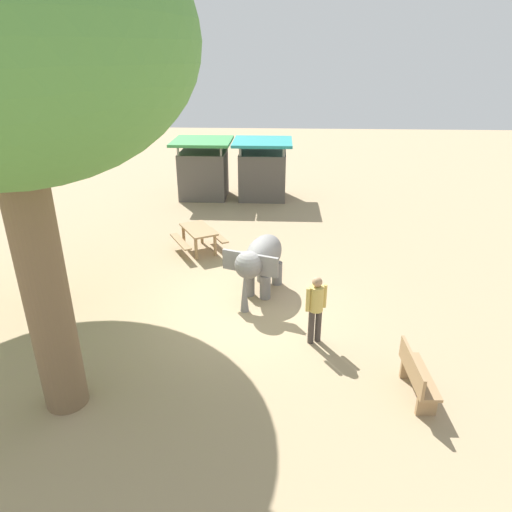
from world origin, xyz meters
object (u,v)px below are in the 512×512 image
Objects in this scene: wooden_bench at (416,375)px; picnic_table_near at (199,234)px; market_stall_teal at (262,172)px; person_handler at (316,305)px; market_stall_green at (204,172)px; elephant at (260,260)px.

picnic_table_near is (-5.21, 6.73, 0.12)m from wooden_bench.
wooden_bench is 0.56× the size of market_stall_teal.
person_handler is 0.64× the size of market_stall_green.
elephant is 1.09× the size of picnic_table_near.
person_handler is at bearing -69.41° from market_stall_green.
market_stall_green is at bearing 157.49° from picnic_table_near.
market_stall_green is at bearing -157.15° from wooden_bench.
person_handler is at bearing -135.60° from wooden_bench.
wooden_bench is (3.09, -3.94, -0.51)m from elephant.
market_stall_teal is (-3.38, 12.87, 0.67)m from wooden_bench.
elephant is 2.60m from person_handler.
market_stall_green reaches higher than person_handler.
picnic_table_near is at bearing -144.32° from wooden_bench.
picnic_table_near is 6.43m from market_stall_teal.
market_stall_green is (-0.77, 6.14, 0.55)m from picnic_table_near.
wooden_bench is 0.56× the size of market_stall_green.
person_handler is at bearing 4.58° from picnic_table_near.
picnic_table_near is (-3.43, 5.04, -0.36)m from person_handler.
market_stall_teal is (-1.60, 11.18, 0.19)m from person_handler.
elephant is 8.94m from market_stall_teal.
person_handler is 2.50m from wooden_bench.
market_stall_teal is at bearing 133.75° from picnic_table_near.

